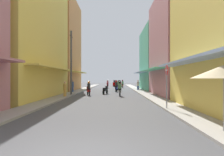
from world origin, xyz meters
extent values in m
plane|color=#4C4C4F|center=(0.00, 23.12, 0.00)|extent=(119.31, 119.31, 0.00)
cube|color=#9E9991|center=(-4.45, 23.12, 0.06)|extent=(1.53, 62.23, 0.12)
cube|color=#ADA89E|center=(4.45, 23.12, 0.06)|extent=(1.53, 62.23, 0.12)
cube|color=#EFD159|center=(-8.22, 14.93, 6.92)|extent=(6.00, 13.41, 13.84)
cube|color=#EFD159|center=(-4.72, 14.93, 2.80)|extent=(1.10, 12.06, 0.12)
cube|color=#D88C4C|center=(-8.22, 27.29, 6.97)|extent=(6.00, 9.84, 13.95)
cube|color=#EFD159|center=(-4.72, 27.29, 2.80)|extent=(1.10, 8.86, 0.12)
cube|color=#8CA5CC|center=(4.72, 5.51, 2.80)|extent=(1.10, 11.72, 0.12)
cube|color=#B7727F|center=(8.22, 17.49, 5.36)|extent=(6.00, 9.77, 10.71)
cube|color=#4CB28C|center=(4.72, 17.49, 2.80)|extent=(1.10, 8.80, 0.12)
cube|color=#4CB28C|center=(8.22, 27.86, 4.78)|extent=(6.00, 10.17, 9.55)
cube|color=#8CA5CC|center=(4.72, 27.86, 2.80)|extent=(1.10, 9.15, 0.12)
cylinder|color=black|center=(-0.62, 34.10, 0.28)|extent=(0.09, 0.56, 0.56)
cylinder|color=black|center=(-0.59, 35.35, 0.28)|extent=(0.09, 0.56, 0.56)
cube|color=maroon|center=(-0.60, 34.78, 0.50)|extent=(0.30, 1.00, 0.24)
cube|color=black|center=(-0.60, 34.98, 0.70)|extent=(0.29, 0.56, 0.14)
cylinder|color=maroon|center=(-0.61, 34.23, 0.70)|extent=(0.28, 0.28, 0.45)
cylinder|color=black|center=(-0.61, 34.23, 0.95)|extent=(0.55, 0.04, 0.03)
cylinder|color=#99333F|center=(-0.60, 34.93, 1.05)|extent=(0.34, 0.34, 0.55)
sphere|color=#B2B2B7|center=(-0.60, 34.93, 1.45)|extent=(0.26, 0.26, 0.26)
cylinder|color=black|center=(1.30, 28.75, 0.28)|extent=(0.13, 0.57, 0.56)
cylinder|color=black|center=(1.18, 27.51, 0.28)|extent=(0.13, 0.57, 0.56)
cube|color=#B2B2B7|center=(1.23, 28.08, 0.50)|extent=(0.37, 1.02, 0.24)
cube|color=black|center=(1.21, 27.88, 0.70)|extent=(0.33, 0.58, 0.14)
cylinder|color=#B2B2B7|center=(1.28, 28.63, 0.70)|extent=(0.28, 0.28, 0.45)
cylinder|color=black|center=(1.28, 28.63, 0.95)|extent=(0.55, 0.08, 0.03)
cylinder|color=#598C59|center=(1.22, 27.93, 1.05)|extent=(0.34, 0.34, 0.55)
sphere|color=silver|center=(1.22, 27.93, 1.45)|extent=(0.26, 0.26, 0.26)
cylinder|color=black|center=(1.07, 24.58, 0.28)|extent=(0.15, 0.57, 0.56)
cylinder|color=black|center=(0.92, 23.34, 0.28)|extent=(0.15, 0.57, 0.56)
cube|color=#1E38B7|center=(0.99, 23.91, 0.50)|extent=(0.40, 1.03, 0.24)
cube|color=black|center=(0.96, 23.71, 0.70)|extent=(0.34, 0.59, 0.14)
cylinder|color=#1E38B7|center=(1.05, 24.45, 0.70)|extent=(0.28, 0.28, 0.45)
cylinder|color=black|center=(1.05, 24.45, 0.95)|extent=(0.55, 0.09, 0.03)
cylinder|color=#262628|center=(0.97, 23.76, 1.05)|extent=(0.34, 0.34, 0.55)
sphere|color=red|center=(0.97, 23.76, 1.45)|extent=(0.26, 0.26, 0.26)
cylinder|color=black|center=(-0.16, 20.34, 0.28)|extent=(0.23, 0.56, 0.56)
cylinder|color=black|center=(-0.51, 19.14, 0.28)|extent=(0.23, 0.56, 0.56)
cube|color=black|center=(-0.35, 19.69, 0.50)|extent=(0.54, 1.04, 0.24)
cube|color=black|center=(-0.40, 19.50, 0.70)|extent=(0.42, 0.62, 0.14)
cylinder|color=black|center=(-0.20, 20.22, 0.70)|extent=(0.28, 0.28, 0.45)
cylinder|color=black|center=(-0.20, 20.22, 0.95)|extent=(0.54, 0.18, 0.03)
cylinder|color=black|center=(1.31, 17.72, 0.28)|extent=(0.09, 0.56, 0.56)
cylinder|color=black|center=(1.32, 16.47, 0.28)|extent=(0.09, 0.56, 0.56)
cube|color=silver|center=(1.31, 17.05, 0.50)|extent=(0.29, 1.00, 0.24)
cube|color=black|center=(1.32, 16.85, 0.70)|extent=(0.29, 0.56, 0.14)
cylinder|color=silver|center=(1.31, 17.60, 0.70)|extent=(0.28, 0.28, 0.45)
cylinder|color=black|center=(1.31, 17.60, 0.95)|extent=(0.55, 0.04, 0.03)
cylinder|color=#598C59|center=(1.32, 16.90, 1.05)|extent=(0.34, 0.34, 0.55)
sphere|color=black|center=(1.32, 16.90, 1.45)|extent=(0.26, 0.26, 0.26)
cylinder|color=black|center=(-2.28, 18.80, 0.28)|extent=(0.23, 0.56, 0.56)
cylinder|color=black|center=(-1.94, 17.60, 0.28)|extent=(0.23, 0.56, 0.56)
cube|color=red|center=(-2.10, 18.15, 0.50)|extent=(0.54, 1.04, 0.24)
cube|color=black|center=(-2.04, 17.96, 0.70)|extent=(0.42, 0.62, 0.14)
cylinder|color=red|center=(-2.25, 18.68, 0.70)|extent=(0.28, 0.28, 0.45)
cylinder|color=black|center=(-2.25, 18.68, 0.95)|extent=(0.54, 0.18, 0.03)
cylinder|color=#262628|center=(-2.06, 18.01, 1.05)|extent=(0.34, 0.34, 0.55)
sphere|color=orange|center=(-2.06, 18.01, 1.45)|extent=(0.26, 0.26, 0.26)
cylinder|color=black|center=(2.33, 36.07, 0.28)|extent=(0.12, 0.56, 0.56)
cylinder|color=black|center=(2.25, 34.83, 0.28)|extent=(0.12, 0.56, 0.56)
cube|color=orange|center=(2.29, 35.40, 0.50)|extent=(0.35, 1.02, 0.24)
cube|color=black|center=(2.27, 35.20, 0.70)|extent=(0.32, 0.58, 0.14)
cylinder|color=orange|center=(2.32, 35.95, 0.70)|extent=(0.28, 0.28, 0.45)
cylinder|color=black|center=(2.32, 35.95, 0.95)|extent=(0.55, 0.07, 0.03)
cylinder|color=#598C59|center=(2.28, 35.25, 1.05)|extent=(0.34, 0.34, 0.55)
sphere|color=maroon|center=(2.28, 35.25, 1.45)|extent=(0.26, 0.26, 0.26)
cube|color=#8C0000|center=(1.35, 43.00, 0.60)|extent=(2.09, 4.23, 0.70)
cube|color=#333D47|center=(1.34, 42.85, 1.15)|extent=(1.77, 2.23, 0.60)
cylinder|color=black|center=(0.71, 44.31, 0.32)|extent=(0.23, 0.65, 0.64)
cylinder|color=black|center=(2.20, 44.19, 0.32)|extent=(0.23, 0.65, 0.64)
cylinder|color=black|center=(0.50, 41.82, 0.32)|extent=(0.23, 0.65, 0.64)
cylinder|color=black|center=(1.99, 41.69, 0.32)|extent=(0.23, 0.65, 0.64)
cylinder|color=#BF8C3F|center=(-4.06, 15.46, 0.36)|extent=(0.28, 0.28, 0.72)
cylinder|color=#BF8C3F|center=(-4.06, 15.46, 1.02)|extent=(0.34, 0.34, 0.61)
sphere|color=tan|center=(-4.06, 15.46, 1.46)|extent=(0.22, 0.22, 0.22)
cylinder|color=#334C8C|center=(-4.68, 22.02, 0.39)|extent=(0.28, 0.28, 0.77)
cylinder|color=#334C8C|center=(-4.68, 22.02, 1.10)|extent=(0.34, 0.34, 0.65)
sphere|color=#9E7256|center=(-4.68, 22.02, 1.57)|extent=(0.22, 0.22, 0.22)
cylinder|color=#334C8C|center=(4.29, 26.83, 0.36)|extent=(0.28, 0.28, 0.73)
cylinder|color=beige|center=(4.29, 26.83, 1.04)|extent=(0.34, 0.34, 0.62)
sphere|color=tan|center=(4.29, 26.83, 1.48)|extent=(0.22, 0.22, 0.22)
cylinder|color=#99999E|center=(4.44, 2.37, 1.07)|extent=(0.05, 0.05, 2.14)
cone|color=beige|center=(4.44, 2.37, 2.09)|extent=(2.14, 2.14, 0.45)
cylinder|color=#4C4C4F|center=(-3.94, 17.72, 3.51)|extent=(0.20, 0.20, 7.01)
cylinder|color=#3F382D|center=(-3.94, 17.72, 6.41)|extent=(0.08, 1.20, 0.08)
cylinder|color=gray|center=(3.84, 7.56, 1.30)|extent=(0.07, 0.07, 2.60)
cylinder|color=red|center=(3.84, 7.56, 2.35)|extent=(0.02, 0.60, 0.60)
cube|color=white|center=(3.84, 7.56, 2.35)|extent=(0.03, 0.40, 0.10)
camera|label=1|loc=(0.81, -4.58, 1.87)|focal=33.21mm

